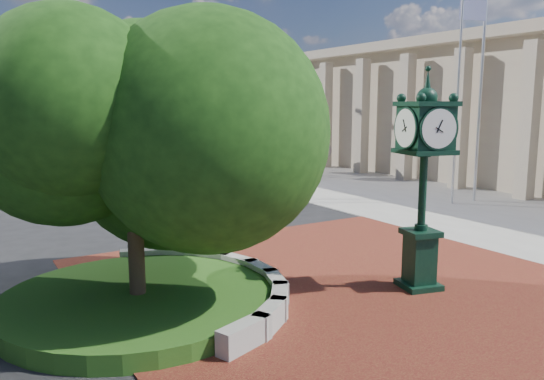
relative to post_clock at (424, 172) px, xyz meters
The scene contains 18 objects.
ground 4.06m from the post_clock, 121.44° to the left, with size 200.00×200.00×0.00m, color black.
plaza 3.55m from the post_clock, 136.71° to the left, with size 12.00×12.00×0.04m, color maroon.
sidewalk 19.32m from the post_clock, 40.32° to the left, with size 20.00×50.00×0.04m, color #9E9B93.
planter_wall 5.48m from the post_clock, 150.39° to the left, with size 2.96×6.77×0.54m.
grass_bed 7.40m from the post_clock, 159.90° to the left, with size 6.10×6.10×0.40m, color #1B4513.
civic_building 26.44m from the post_clock, 32.94° to the left, with size 17.35×44.00×8.60m.
overpass 72.46m from the post_clock, 91.31° to the left, with size 90.00×12.00×7.50m.
tree_planter 6.90m from the post_clock, 159.90° to the left, with size 5.20×5.20×6.33m.
tree_street 21.07m from the post_clock, 104.96° to the left, with size 4.40×4.40×5.45m.
post_clock is the anchor object (origin of this frame).
parked_car 41.47m from the post_clock, 91.27° to the left, with size 1.71×4.26×1.45m, color #601B0D.
flagpole_a 14.03m from the post_clock, 32.22° to the left, with size 1.69×0.83×11.46m.
flagpole_b 12.64m from the post_clock, 36.13° to the left, with size 1.49×0.35×9.63m.
street_lamp_near 27.80m from the post_clock, 83.87° to the left, with size 2.20×1.04×10.27m.
street_lamp_far 42.61m from the post_clock, 96.30° to the left, with size 2.22×0.48×9.89m.
shrub_near 20.89m from the post_clock, 61.07° to the left, with size 1.20×1.20×2.20m.
shrub_mid 23.32m from the post_clock, 61.53° to the left, with size 1.20×1.20×2.20m.
shrub_far 28.61m from the post_clock, 68.21° to the left, with size 1.20×1.20×2.20m.
Camera 1 is at (-8.42, -11.32, 4.58)m, focal length 35.00 mm.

